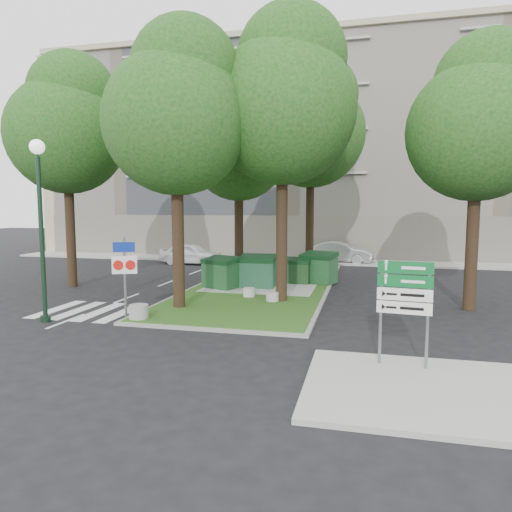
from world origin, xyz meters
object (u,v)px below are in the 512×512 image
(directional_sign, at_px, (404,297))
(dumpster_d, at_px, (319,268))
(dumpster_b, at_px, (258,271))
(car_silver, at_px, (340,252))
(tree_median_mid, at_px, (241,143))
(street_lamp, at_px, (40,209))
(tree_median_near_left, at_px, (179,108))
(dumpster_c, at_px, (297,271))
(bollard_mid, at_px, (249,292))
(dumpster_a, at_px, (221,273))
(traffic_sign_pole, at_px, (125,266))
(litter_bin, at_px, (325,272))
(bollard_right, at_px, (273,296))
(tree_street_left, at_px, (68,124))
(tree_median_near_right, at_px, (285,97))
(bollard_left, at_px, (139,312))
(car_white, at_px, (191,254))
(tree_median_far, at_px, (313,123))
(tree_street_right, at_px, (481,118))

(directional_sign, bearing_deg, dumpster_d, 111.26)
(dumpster_d, bearing_deg, dumpster_b, -122.13)
(dumpster_b, relative_size, car_silver, 0.37)
(tree_median_mid, relative_size, street_lamp, 1.67)
(tree_median_near_left, relative_size, dumpster_c, 7.37)
(tree_median_near_left, relative_size, bollard_mid, 21.15)
(dumpster_a, xyz_separation_m, traffic_sign_pole, (-1.60, -5.75, 0.97))
(dumpster_c, xyz_separation_m, litter_bin, (1.21, 1.80, -0.29))
(bollard_right, distance_m, traffic_sign_pole, 5.83)
(dumpster_c, relative_size, litter_bin, 2.31)
(tree_street_left, distance_m, traffic_sign_pole, 9.59)
(tree_median_near_right, bearing_deg, directional_sign, -59.51)
(tree_median_near_right, xyz_separation_m, bollard_left, (-4.19, -4.06, -7.64))
(dumpster_b, height_order, street_lamp, street_lamp)
(dumpster_c, height_order, litter_bin, dumpster_c)
(litter_bin, distance_m, car_white, 10.58)
(dumpster_c, relative_size, bollard_left, 2.24)
(dumpster_b, xyz_separation_m, traffic_sign_pole, (-3.20, -6.36, 0.94))
(tree_median_near_right, bearing_deg, tree_median_near_left, -150.26)
(dumpster_d, xyz_separation_m, directional_sign, (3.09, -11.46, 0.90))
(tree_median_far, xyz_separation_m, traffic_sign_pole, (-5.10, -11.13, -6.53))
(dumpster_c, distance_m, bollard_left, 9.30)
(bollard_mid, bearing_deg, directional_sign, -52.57)
(dumpster_c, relative_size, car_white, 0.34)
(tree_median_near_right, relative_size, car_white, 2.73)
(tree_median_near_left, bearing_deg, tree_median_far, 68.72)
(tree_median_far, height_order, dumpster_b, tree_median_far)
(tree_street_right, bearing_deg, car_silver, 112.54)
(bollard_right, relative_size, car_white, 0.12)
(bollard_mid, bearing_deg, dumpster_c, 69.52)
(dumpster_d, distance_m, bollard_left, 10.12)
(tree_median_near_left, relative_size, bollard_left, 16.50)
(tree_median_near_right, relative_size, bollard_mid, 23.02)
(tree_median_near_right, xyz_separation_m, dumpster_c, (-0.10, 4.29, -7.27))
(tree_median_near_left, distance_m, dumpster_c, 9.73)
(tree_street_right, bearing_deg, car_white, 145.56)
(tree_median_far, bearing_deg, directional_sign, -75.11)
(tree_median_far, bearing_deg, dumpster_c, -95.36)
(dumpster_b, relative_size, bollard_mid, 3.30)
(litter_bin, bearing_deg, tree_median_near_right, -100.35)
(tree_median_mid, xyz_separation_m, tree_median_far, (3.20, 3.00, 1.34))
(bollard_left, relative_size, directional_sign, 0.26)
(tree_median_far, bearing_deg, traffic_sign_pole, -114.63)
(car_silver, bearing_deg, dumpster_b, 171.90)
(tree_street_right, xyz_separation_m, bollard_right, (-7.42, -0.72, -6.68))
(bollard_mid, bearing_deg, tree_median_near_right, -15.99)
(dumpster_d, height_order, litter_bin, dumpster_d)
(tree_median_near_right, relative_size, car_silver, 2.56)
(dumpster_d, distance_m, car_white, 11.14)
(tree_median_near_left, relative_size, bollard_right, 20.61)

